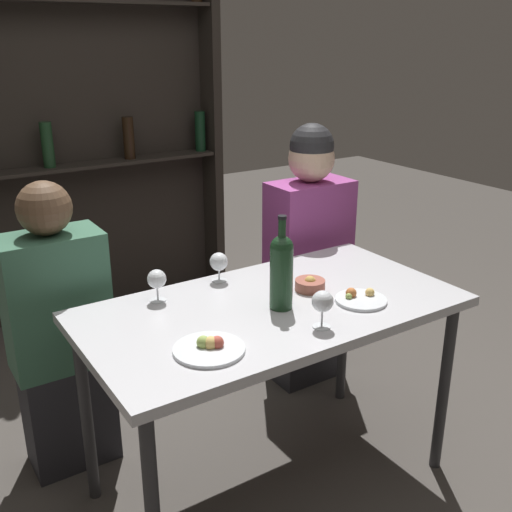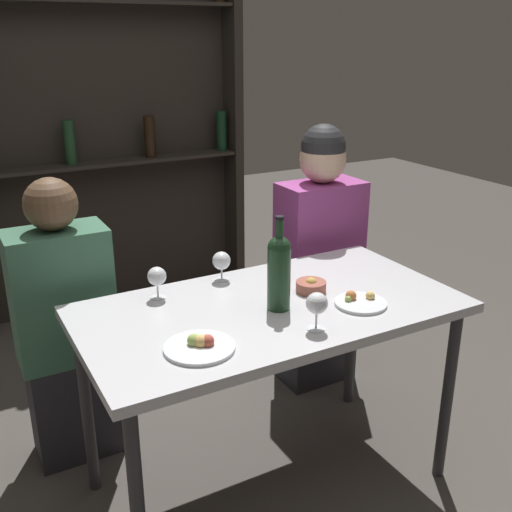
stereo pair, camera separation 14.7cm
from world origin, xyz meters
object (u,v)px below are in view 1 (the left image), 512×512
at_px(seated_person_right, 308,260).
at_px(wine_glass_0, 219,262).
at_px(wine_glass_2, 157,280).
at_px(snack_bowl, 310,284).
at_px(food_plate_1, 360,299).
at_px(seated_person_left, 61,339).
at_px(food_plate_0, 210,347).
at_px(wine_glass_1, 323,302).
at_px(wine_bottle, 281,269).

bearing_deg(seated_person_right, wine_glass_0, -157.51).
bearing_deg(wine_glass_2, snack_bowl, -22.91).
height_order(wine_glass_2, food_plate_1, wine_glass_2).
height_order(snack_bowl, seated_person_left, seated_person_left).
bearing_deg(food_plate_0, food_plate_1, 2.11).
height_order(wine_glass_1, food_plate_0, wine_glass_1).
distance_m(wine_bottle, wine_glass_0, 0.34).
distance_m(wine_bottle, food_plate_1, 0.32).
bearing_deg(seated_person_left, seated_person_right, 0.00).
relative_size(wine_glass_1, food_plate_1, 0.69).
relative_size(food_plate_0, snack_bowl, 1.95).
bearing_deg(snack_bowl, seated_person_left, 146.47).
bearing_deg(food_plate_1, snack_bowl, 116.60).
height_order(wine_glass_1, seated_person_right, seated_person_right).
height_order(wine_glass_2, seated_person_right, seated_person_right).
relative_size(wine_bottle, wine_glass_2, 2.80).
height_order(wine_bottle, snack_bowl, wine_bottle).
bearing_deg(seated_person_left, wine_glass_0, -25.62).
bearing_deg(food_plate_0, wine_bottle, 20.44).
xyz_separation_m(wine_glass_0, seated_person_left, (-0.56, 0.27, -0.29)).
xyz_separation_m(food_plate_0, food_plate_1, (0.63, 0.02, -0.00)).
bearing_deg(food_plate_0, seated_person_right, 37.71).
xyz_separation_m(food_plate_1, seated_person_left, (-0.89, 0.71, -0.22)).
distance_m(wine_bottle, wine_glass_1, 0.21).
distance_m(wine_glass_0, wine_glass_1, 0.54).
relative_size(wine_glass_0, seated_person_left, 0.10).
height_order(food_plate_1, snack_bowl, snack_bowl).
height_order(wine_glass_0, food_plate_1, wine_glass_0).
bearing_deg(food_plate_0, snack_bowl, 20.46).
height_order(wine_bottle, wine_glass_0, wine_bottle).
height_order(wine_glass_0, seated_person_right, seated_person_right).
bearing_deg(snack_bowl, food_plate_0, -159.54).
relative_size(food_plate_1, snack_bowl, 1.65).
bearing_deg(wine_glass_2, seated_person_left, 132.20).
distance_m(wine_glass_0, wine_glass_2, 0.28).
bearing_deg(food_plate_0, wine_glass_2, 87.22).
xyz_separation_m(food_plate_0, seated_person_right, (0.95, 0.74, -0.14)).
height_order(food_plate_0, seated_person_right, seated_person_right).
distance_m(wine_glass_2, food_plate_1, 0.73).
bearing_deg(wine_bottle, wine_glass_1, -83.04).
distance_m(wine_glass_1, wine_glass_2, 0.61).
bearing_deg(snack_bowl, food_plate_1, -63.40).
bearing_deg(food_plate_1, wine_glass_1, -160.75).
bearing_deg(food_plate_0, wine_glass_0, 57.26).
xyz_separation_m(wine_glass_2, seated_person_right, (0.93, 0.31, -0.21)).
bearing_deg(wine_glass_1, seated_person_left, 129.03).
height_order(seated_person_left, seated_person_right, seated_person_right).
relative_size(wine_glass_0, snack_bowl, 1.03).
height_order(wine_bottle, wine_glass_1, wine_bottle).
relative_size(snack_bowl, seated_person_left, 0.10).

